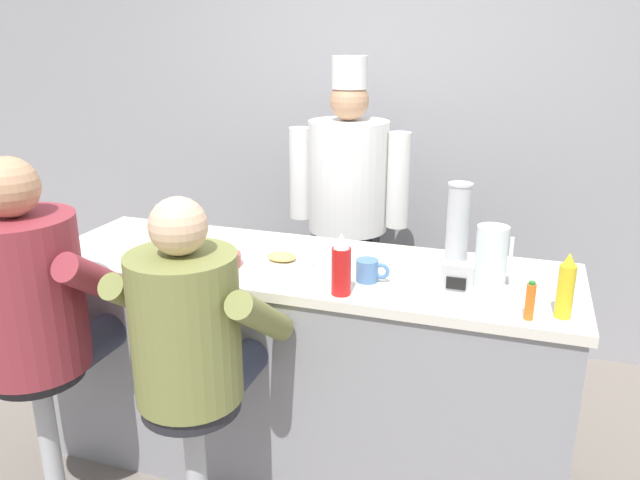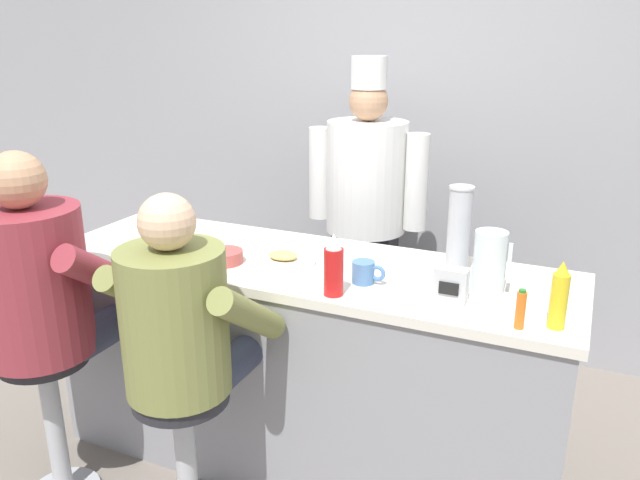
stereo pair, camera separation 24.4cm
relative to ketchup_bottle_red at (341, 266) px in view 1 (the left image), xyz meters
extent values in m
cube|color=#99999E|center=(-0.26, 1.78, 0.24)|extent=(10.00, 0.06, 2.70)
cube|color=gray|center=(-0.26, 0.28, -0.63)|extent=(2.25, 0.68, 0.96)
cube|color=silver|center=(-0.26, 0.28, -0.13)|extent=(2.29, 0.71, 0.04)
cylinder|color=red|center=(0.00, 0.00, -0.02)|extent=(0.07, 0.07, 0.18)
cone|color=white|center=(0.00, 0.00, 0.10)|extent=(0.06, 0.06, 0.06)
cylinder|color=yellow|center=(0.78, 0.05, -0.02)|extent=(0.06, 0.06, 0.19)
cone|color=yellow|center=(0.78, 0.05, 0.10)|extent=(0.05, 0.05, 0.05)
cylinder|color=orange|center=(0.67, -0.01, -0.05)|extent=(0.03, 0.03, 0.13)
cylinder|color=#287F2D|center=(0.67, -0.01, 0.02)|extent=(0.02, 0.02, 0.01)
cylinder|color=silver|center=(0.52, 0.26, 0.01)|extent=(0.12, 0.12, 0.24)
cube|color=silver|center=(0.59, 0.26, 0.02)|extent=(0.01, 0.01, 0.14)
cylinder|color=white|center=(-0.33, 0.22, -0.10)|extent=(0.28, 0.28, 0.02)
ellipsoid|color=#E0BC60|center=(-0.33, 0.22, -0.08)|extent=(0.13, 0.10, 0.03)
cylinder|color=#B24C47|center=(-0.56, 0.13, -0.08)|extent=(0.16, 0.16, 0.05)
cylinder|color=#4C7AB2|center=(0.06, 0.16, -0.07)|extent=(0.09, 0.09, 0.09)
torus|color=#4C7AB2|center=(0.12, 0.16, -0.06)|extent=(0.07, 0.02, 0.07)
cylinder|color=#B7BABF|center=(0.38, 0.38, 0.07)|extent=(0.09, 0.09, 0.36)
cylinder|color=silver|center=(0.38, 0.38, 0.25)|extent=(0.10, 0.10, 0.01)
cube|color=silver|center=(0.41, 0.11, -0.05)|extent=(0.12, 0.07, 0.13)
cube|color=black|center=(0.41, 0.08, -0.05)|extent=(0.07, 0.01, 0.05)
cylinder|color=#B2B5BA|center=(-1.12, -0.38, -0.76)|extent=(0.08, 0.08, 0.66)
cylinder|color=#232328|center=(-1.12, -0.38, -0.43)|extent=(0.36, 0.36, 0.05)
cylinder|color=#33384C|center=(-1.22, -0.17, -0.39)|extent=(0.16, 0.42, 0.16)
cylinder|color=#33384C|center=(-1.01, -0.17, -0.39)|extent=(0.16, 0.42, 0.16)
cylinder|color=maroon|center=(-1.12, -0.38, -0.11)|extent=(0.42, 0.42, 0.60)
cylinder|color=maroon|center=(-0.85, -0.26, -0.08)|extent=(0.11, 0.46, 0.37)
sphere|color=tan|center=(-1.12, -0.38, 0.30)|extent=(0.22, 0.22, 0.22)
cylinder|color=#B2B5BA|center=(-0.44, -0.38, -0.76)|extent=(0.08, 0.08, 0.66)
cylinder|color=#232328|center=(-0.44, -0.38, -0.43)|extent=(0.36, 0.36, 0.05)
cylinder|color=#33384C|center=(-0.53, -0.20, -0.39)|extent=(0.14, 0.38, 0.14)
cylinder|color=#33384C|center=(-0.35, -0.20, -0.39)|extent=(0.14, 0.38, 0.14)
cylinder|color=olive|center=(-0.44, -0.38, -0.14)|extent=(0.38, 0.38, 0.53)
cylinder|color=olive|center=(-0.68, -0.28, -0.11)|extent=(0.10, 0.41, 0.33)
cylinder|color=olive|center=(-0.20, -0.28, -0.11)|extent=(0.10, 0.41, 0.33)
sphere|color=#DBB28E|center=(-0.44, -0.38, 0.22)|extent=(0.19, 0.19, 0.19)
cube|color=#232328|center=(-0.34, 1.29, -0.69)|extent=(0.35, 0.19, 0.84)
cube|color=white|center=(-0.34, 1.24, -0.52)|extent=(0.31, 0.02, 0.50)
cylinder|color=white|center=(-0.34, 1.29, 0.04)|extent=(0.45, 0.45, 0.63)
sphere|color=tan|center=(-0.34, 1.29, 0.47)|extent=(0.22, 0.22, 0.22)
cylinder|color=white|center=(-0.34, 1.29, 0.62)|extent=(0.20, 0.20, 0.17)
cylinder|color=white|center=(-0.64, 1.29, 0.04)|extent=(0.13, 0.13, 0.53)
cylinder|color=white|center=(-0.05, 1.29, 0.04)|extent=(0.13, 0.13, 0.53)
camera|label=1|loc=(0.61, -2.07, 0.82)|focal=35.00mm
camera|label=2|loc=(0.84, -1.98, 0.82)|focal=35.00mm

